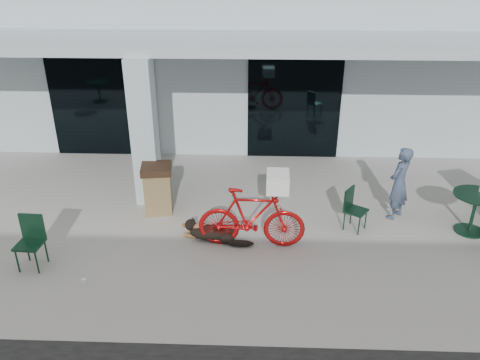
{
  "coord_description": "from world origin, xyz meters",
  "views": [
    {
      "loc": [
        0.84,
        -6.85,
        4.84
      ],
      "look_at": [
        0.53,
        1.28,
        1.0
      ],
      "focal_mm": 35.0,
      "sensor_mm": 36.0,
      "label": 1
    }
  ],
  "objects_px": {
    "bicycle": "(252,218)",
    "cafe_chair_near": "(29,244)",
    "cafe_table_far": "(473,213)",
    "dog": "(214,232)",
    "cafe_chair_far_a": "(356,210)",
    "trash_receptacle": "(158,189)",
    "person": "(399,183)"
  },
  "relations": [
    {
      "from": "dog",
      "to": "cafe_chair_far_a",
      "type": "bearing_deg",
      "value": 26.02
    },
    {
      "from": "person",
      "to": "trash_receptacle",
      "type": "height_order",
      "value": "person"
    },
    {
      "from": "cafe_chair_near",
      "to": "cafe_chair_far_a",
      "type": "height_order",
      "value": "cafe_chair_near"
    },
    {
      "from": "cafe_table_far",
      "to": "cafe_chair_far_a",
      "type": "xyz_separation_m",
      "value": [
        -2.24,
        0.01,
        0.02
      ]
    },
    {
      "from": "bicycle",
      "to": "cafe_chair_near",
      "type": "distance_m",
      "value": 3.86
    },
    {
      "from": "cafe_chair_near",
      "to": "cafe_chair_far_a",
      "type": "xyz_separation_m",
      "value": [
        5.79,
        1.47,
        -0.04
      ]
    },
    {
      "from": "dog",
      "to": "person",
      "type": "bearing_deg",
      "value": 31.33
    },
    {
      "from": "cafe_table_far",
      "to": "person",
      "type": "height_order",
      "value": "person"
    },
    {
      "from": "cafe_chair_near",
      "to": "person",
      "type": "distance_m",
      "value": 7.01
    },
    {
      "from": "cafe_table_far",
      "to": "trash_receptacle",
      "type": "height_order",
      "value": "trash_receptacle"
    },
    {
      "from": "bicycle",
      "to": "trash_receptacle",
      "type": "xyz_separation_m",
      "value": [
        -1.97,
        1.26,
        -0.07
      ]
    },
    {
      "from": "bicycle",
      "to": "cafe_table_far",
      "type": "distance_m",
      "value": 4.32
    },
    {
      "from": "dog",
      "to": "trash_receptacle",
      "type": "height_order",
      "value": "trash_receptacle"
    },
    {
      "from": "cafe_table_far",
      "to": "trash_receptacle",
      "type": "xyz_separation_m",
      "value": [
        -6.24,
        0.61,
        0.11
      ]
    },
    {
      "from": "dog",
      "to": "cafe_table_far",
      "type": "distance_m",
      "value": 5.01
    },
    {
      "from": "dog",
      "to": "bicycle",
      "type": "bearing_deg",
      "value": 3.02
    },
    {
      "from": "cafe_chair_near",
      "to": "trash_receptacle",
      "type": "xyz_separation_m",
      "value": [
        1.79,
        2.08,
        0.05
      ]
    },
    {
      "from": "dog",
      "to": "cafe_chair_near",
      "type": "relative_size",
      "value": 1.13
    },
    {
      "from": "dog",
      "to": "trash_receptacle",
      "type": "xyz_separation_m",
      "value": [
        -1.26,
        1.1,
        0.34
      ]
    },
    {
      "from": "dog",
      "to": "cafe_chair_far_a",
      "type": "distance_m",
      "value": 2.79
    },
    {
      "from": "cafe_chair_far_a",
      "to": "trash_receptacle",
      "type": "bearing_deg",
      "value": 116.65
    },
    {
      "from": "bicycle",
      "to": "person",
      "type": "distance_m",
      "value": 3.18
    },
    {
      "from": "cafe_chair_near",
      "to": "trash_receptacle",
      "type": "relative_size",
      "value": 0.9
    },
    {
      "from": "bicycle",
      "to": "dog",
      "type": "distance_m",
      "value": 0.83
    },
    {
      "from": "dog",
      "to": "trash_receptacle",
      "type": "relative_size",
      "value": 1.02
    },
    {
      "from": "cafe_chair_near",
      "to": "person",
      "type": "height_order",
      "value": "person"
    },
    {
      "from": "cafe_chair_far_a",
      "to": "person",
      "type": "bearing_deg",
      "value": -25.11
    },
    {
      "from": "cafe_chair_near",
      "to": "cafe_table_far",
      "type": "xyz_separation_m",
      "value": [
        8.04,
        1.46,
        -0.06
      ]
    },
    {
      "from": "cafe_chair_far_a",
      "to": "person",
      "type": "height_order",
      "value": "person"
    },
    {
      "from": "cafe_table_far",
      "to": "person",
      "type": "xyz_separation_m",
      "value": [
        -1.32,
        0.54,
        0.36
      ]
    },
    {
      "from": "trash_receptacle",
      "to": "cafe_table_far",
      "type": "bearing_deg",
      "value": -5.61
    },
    {
      "from": "bicycle",
      "to": "cafe_chair_far_a",
      "type": "bearing_deg",
      "value": -70.31
    }
  ]
}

